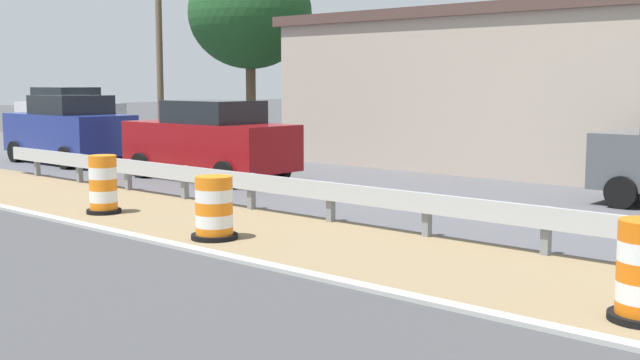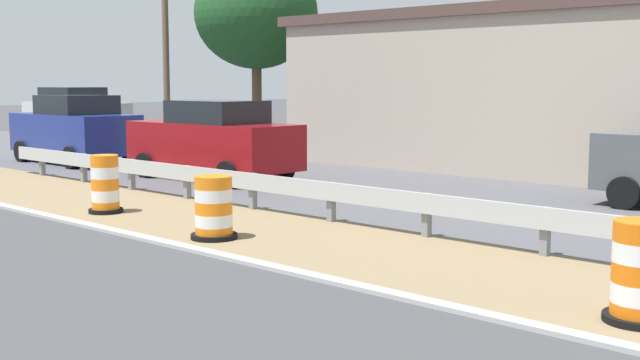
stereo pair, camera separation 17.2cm
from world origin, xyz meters
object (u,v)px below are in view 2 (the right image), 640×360
car_lead_near_lane (75,129)px  car_lead_far_lane (213,140)px  traffic_barrel_close (214,211)px  traffic_barrel_mid (105,187)px  car_mid_far_lane (76,117)px  utility_pole_mid (165,32)px

car_lead_near_lane → car_lead_far_lane: (0.20, -6.28, -0.03)m
traffic_barrel_close → traffic_barrel_mid: bearing=86.4°
traffic_barrel_mid → car_mid_far_lane: 16.08m
traffic_barrel_close → car_lead_near_lane: bearing=68.9°
traffic_barrel_close → car_mid_far_lane: bearing=65.9°
car_lead_far_lane → car_mid_far_lane: car_mid_far_lane is taller
traffic_barrel_mid → car_lead_far_lane: 5.39m
car_lead_far_lane → traffic_barrel_mid: bearing=117.3°
car_lead_far_lane → utility_pole_mid: bearing=-31.3°
traffic_barrel_mid → car_mid_far_lane: size_ratio=0.23×
car_mid_far_lane → traffic_barrel_close: bearing=-24.8°
car_mid_far_lane → car_lead_far_lane: bearing=-14.9°
traffic_barrel_mid → car_lead_far_lane: bearing=28.4°
traffic_barrel_mid → utility_pole_mid: utility_pole_mid is taller
traffic_barrel_close → car_lead_far_lane: car_lead_far_lane is taller
traffic_barrel_close → traffic_barrel_mid: (0.22, 3.45, 0.05)m
traffic_barrel_mid → utility_pole_mid: 15.92m
traffic_barrel_mid → car_lead_far_lane: (4.72, 2.55, 0.50)m
traffic_barrel_close → utility_pole_mid: 18.74m
utility_pole_mid → traffic_barrel_mid: bearing=-130.6°
traffic_barrel_mid → car_lead_near_lane: car_lead_near_lane is taller
utility_pole_mid → car_mid_far_lane: bearing=135.5°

